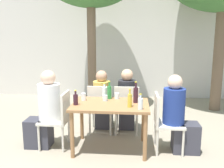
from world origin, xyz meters
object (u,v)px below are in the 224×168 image
object	(u,v)px
water_bottle_0	(140,103)
wine_bottle_3	(76,99)
patio_chair_0	(59,116)
oil_cruet_4	(130,100)
person_seated_0	(45,113)
patio_chair_1	(164,119)
person_seated_1	(179,118)
drinking_glass_0	(105,98)
water_bottle_1	(104,92)
wine_bottle_2	(136,95)
drinking_glass_2	(117,96)
green_bottle_5	(109,92)
drinking_glass_1	(84,97)
dining_table_front	(110,110)
person_seated_2	(102,103)
patio_chair_2	(101,106)
patio_chair_3	(127,107)
person_seated_3	(127,103)

from	to	relation	value
water_bottle_0	wine_bottle_3	distance (m)	0.98
patio_chair_0	wine_bottle_3	world-z (taller)	wine_bottle_3
patio_chair_0	oil_cruet_4	xyz separation A→B (m)	(1.13, -0.17, 0.34)
person_seated_0	wine_bottle_3	size ratio (longest dim) A/B	5.48
patio_chair_1	person_seated_1	distance (m)	0.24
wine_bottle_3	drinking_glass_0	distance (m)	0.50
person_seated_1	water_bottle_1	distance (m)	1.27
wine_bottle_2	drinking_glass_2	bearing A→B (deg)	144.82
person_seated_1	green_bottle_5	size ratio (longest dim) A/B	4.07
person_seated_0	drinking_glass_1	size ratio (longest dim) A/B	10.34
dining_table_front	drinking_glass_2	bearing A→B (deg)	74.66
patio_chair_0	dining_table_front	bearing A→B (deg)	90.00
person_seated_2	wine_bottle_2	world-z (taller)	person_seated_2
wine_bottle_2	drinking_glass_0	size ratio (longest dim) A/B	3.62
person_seated_1	oil_cruet_4	xyz separation A→B (m)	(-0.76, -0.17, 0.31)
water_bottle_0	person_seated_1	bearing A→B (deg)	24.54
patio_chair_0	water_bottle_1	world-z (taller)	water_bottle_1
patio_chair_2	drinking_glass_2	bearing A→B (deg)	133.48
water_bottle_0	drinking_glass_1	distance (m)	1.00
patio_chair_2	wine_bottle_3	size ratio (longest dim) A/B	3.96
patio_chair_0	patio_chair_3	xyz separation A→B (m)	(1.06, 0.64, 0.00)
person_seated_1	person_seated_2	bearing A→B (deg)	55.75
drinking_glass_0	drinking_glass_2	xyz separation A→B (m)	(0.18, 0.15, 0.00)
patio_chair_2	person_seated_2	size ratio (longest dim) A/B	0.79
water_bottle_1	drinking_glass_0	xyz separation A→B (m)	(0.03, -0.17, -0.05)
patio_chair_0	green_bottle_5	distance (m)	0.90
wine_bottle_3	dining_table_front	bearing A→B (deg)	13.01
patio_chair_3	person_seated_0	world-z (taller)	person_seated_0
patio_chair_0	water_bottle_0	bearing A→B (deg)	77.80
dining_table_front	person_seated_1	bearing A→B (deg)	-0.00
wine_bottle_3	oil_cruet_4	distance (m)	0.82
person_seated_0	person_seated_2	bearing A→B (deg)	137.20
patio_chair_2	wine_bottle_3	distance (m)	0.87
patio_chair_0	drinking_glass_2	bearing A→B (deg)	108.47
patio_chair_0	wine_bottle_3	bearing A→B (deg)	68.65
wine_bottle_2	patio_chair_1	bearing A→B (deg)	-11.29
patio_chair_0	wine_bottle_2	distance (m)	1.27
patio_chair_0	patio_chair_3	distance (m)	1.24
person_seated_2	oil_cruet_4	world-z (taller)	person_seated_2
dining_table_front	wine_bottle_2	xyz separation A→B (m)	(0.39, 0.09, 0.23)
person_seated_1	person_seated_3	world-z (taller)	person_seated_1
wine_bottle_2	drinking_glass_1	world-z (taller)	wine_bottle_2
oil_cruet_4	drinking_glass_1	xyz separation A→B (m)	(-0.75, 0.32, -0.05)
water_bottle_1	drinking_glass_2	distance (m)	0.22
green_bottle_5	drinking_glass_1	xyz separation A→B (m)	(-0.41, -0.14, -0.05)
person_seated_2	drinking_glass_2	bearing A→B (deg)	118.91
patio_chair_2	drinking_glass_0	bearing A→B (deg)	106.06
patio_chair_3	person_seated_0	xyz separation A→B (m)	(-1.29, -0.64, 0.05)
patio_chair_1	oil_cruet_4	size ratio (longest dim) A/B	3.31
wine_bottle_3	drinking_glass_2	xyz separation A→B (m)	(0.60, 0.42, -0.04)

